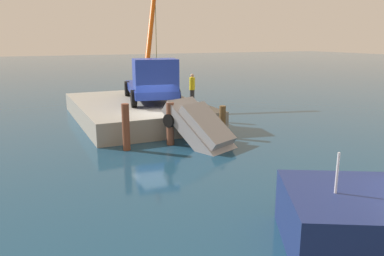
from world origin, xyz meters
name	(u,v)px	position (x,y,z in m)	size (l,w,h in m)	color
ground	(159,134)	(0.00, 0.00, 0.00)	(200.00, 200.00, 0.00)	navy
dock	(136,110)	(-4.20, 0.00, 0.57)	(10.96, 7.05, 1.14)	gray
crane_truck	(152,79)	(-3.56, 0.90, 2.56)	(9.61, 4.74, 7.79)	navy
dock_worker	(192,88)	(-2.52, 3.13, 2.02)	(0.34, 0.34, 1.74)	#2C2C2C
salvaged_car	(205,134)	(3.20, 1.15, 0.64)	(4.38, 3.30, 3.27)	#99999E
piling_near	(126,127)	(2.12, -2.34, 1.07)	(0.34, 0.34, 2.14)	brown
piling_mid	(170,124)	(2.11, -0.18, 1.02)	(0.37, 0.37, 2.05)	brown
piling_far	(222,122)	(2.06, 2.70, 0.83)	(0.33, 0.33, 1.66)	brown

